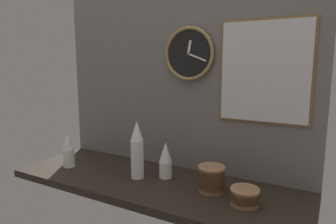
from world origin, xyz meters
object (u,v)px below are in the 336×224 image
cup_stack_center (137,150)px  bowl_stack_right (211,178)px  cup_stack_center_right (166,160)px  bowl_stack_far_right (245,196)px  menu_board (264,72)px  cup_stack_far_left (68,149)px  wall_clock (189,54)px

cup_stack_center → bowl_stack_right: cup_stack_center is taller
cup_stack_center → cup_stack_center_right: cup_stack_center is taller
cup_stack_center → bowl_stack_far_right: cup_stack_center is taller
cup_stack_center_right → menu_board: 69.34cm
cup_stack_center → bowl_stack_far_right: size_ratio=2.42×
cup_stack_far_left → menu_board: menu_board is taller
cup_stack_far_left → cup_stack_center_right: 61.69cm
cup_stack_far_left → cup_stack_center: bearing=7.2°
cup_stack_far_left → bowl_stack_right: bearing=5.8°
cup_stack_center_right → wall_clock: wall_clock is taller
cup_stack_far_left → bowl_stack_far_right: cup_stack_far_left is taller
wall_clock → menu_board: menu_board is taller
bowl_stack_right → wall_clock: 68.62cm
cup_stack_center → cup_stack_center_right: size_ratio=1.60×
menu_board → bowl_stack_right: bearing=-128.4°
menu_board → cup_stack_center: bearing=-156.7°
cup_stack_far_left → bowl_stack_right: (88.80, 9.01, -3.99)cm
bowl_stack_far_right → wall_clock: 80.70cm
cup_stack_center_right → bowl_stack_right: bearing=-9.5°
cup_stack_far_left → wall_clock: 92.03cm
bowl_stack_far_right → wall_clock: bearing=146.1°
bowl_stack_right → menu_board: size_ratio=0.25×
bowl_stack_far_right → menu_board: (-0.22, 28.80, 53.79)cm
cup_stack_center_right → menu_board: size_ratio=0.38×
bowl_stack_right → menu_board: 58.83cm
cup_stack_center → menu_board: (59.97, 25.83, 42.07)cm
cup_stack_center_right → bowl_stack_far_right: cup_stack_center_right is taller
cup_stack_center_right → bowl_stack_far_right: (46.89, -10.89, -5.73)cm
cup_stack_far_left → bowl_stack_far_right: size_ratio=1.64×
wall_clock → cup_stack_center: bearing=-126.9°
cup_stack_center → bowl_stack_right: bearing=4.2°
wall_clock → menu_board: size_ratio=0.57×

